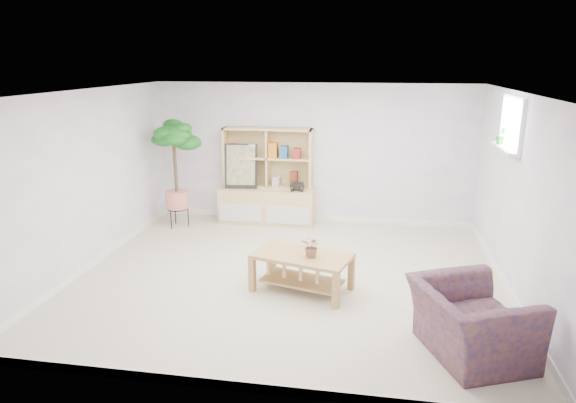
% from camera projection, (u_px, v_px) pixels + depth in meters
% --- Properties ---
extents(floor, '(5.50, 5.00, 0.01)m').
position_uv_depth(floor, '(289.00, 276.00, 6.81)').
color(floor, beige).
rests_on(floor, ground).
extents(ceiling, '(5.50, 5.00, 0.01)m').
position_uv_depth(ceiling, '(289.00, 92.00, 6.17)').
color(ceiling, white).
rests_on(ceiling, walls).
extents(walls, '(5.51, 5.01, 2.40)m').
position_uv_depth(walls, '(289.00, 188.00, 6.49)').
color(walls, silver).
rests_on(walls, floor).
extents(baseboard, '(5.50, 5.00, 0.10)m').
position_uv_depth(baseboard, '(289.00, 272.00, 6.79)').
color(baseboard, white).
rests_on(baseboard, floor).
extents(window, '(0.10, 0.98, 0.68)m').
position_uv_depth(window, '(512.00, 124.00, 6.40)').
color(window, white).
rests_on(window, walls).
extents(window_sill, '(0.14, 1.00, 0.04)m').
position_uv_depth(window_sill, '(504.00, 149.00, 6.50)').
color(window_sill, white).
rests_on(window_sill, walls).
extents(storage_unit, '(1.65, 0.56, 1.65)m').
position_uv_depth(storage_unit, '(267.00, 177.00, 8.84)').
color(storage_unit, tan).
rests_on(storage_unit, floor).
extents(poster, '(0.56, 0.18, 0.77)m').
position_uv_depth(poster, '(241.00, 166.00, 8.82)').
color(poster, yellow).
rests_on(poster, storage_unit).
extents(toy_truck, '(0.31, 0.22, 0.16)m').
position_uv_depth(toy_truck, '(298.00, 186.00, 8.70)').
color(toy_truck, black).
rests_on(toy_truck, storage_unit).
extents(coffee_table, '(1.29, 0.92, 0.48)m').
position_uv_depth(coffee_table, '(302.00, 272.00, 6.33)').
color(coffee_table, olive).
rests_on(coffee_table, floor).
extents(table_plant, '(0.30, 0.28, 0.26)m').
position_uv_depth(table_plant, '(312.00, 247.00, 6.14)').
color(table_plant, '#27652D').
rests_on(table_plant, coffee_table).
extents(floor_tree, '(0.75, 0.75, 1.82)m').
position_uv_depth(floor_tree, '(176.00, 175.00, 8.59)').
color(floor_tree, '#0C4010').
rests_on(floor_tree, floor).
extents(armchair, '(1.27, 1.35, 0.79)m').
position_uv_depth(armchair, '(472.00, 317.00, 4.89)').
color(armchair, navy).
rests_on(armchair, floor).
extents(sill_plant, '(0.13, 0.11, 0.23)m').
position_uv_depth(sill_plant, '(501.00, 135.00, 6.70)').
color(sill_plant, '#0C4010').
rests_on(sill_plant, window_sill).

